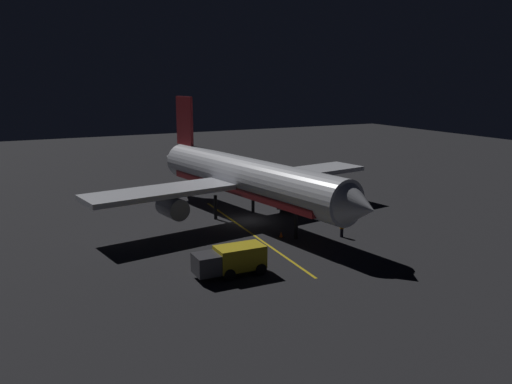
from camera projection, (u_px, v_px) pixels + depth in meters
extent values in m
cube|color=#252528|center=(248.00, 221.00, 55.43)|extent=(180.00, 180.00, 0.20)
cube|color=gold|center=(250.00, 232.00, 51.16)|extent=(1.83, 26.30, 0.01)
cylinder|color=silver|center=(247.00, 177.00, 54.41)|extent=(8.68, 29.20, 4.12)
cube|color=maroon|center=(247.00, 188.00, 54.65)|extent=(7.78, 24.88, 0.74)
cone|color=silver|center=(359.00, 207.00, 42.00)|extent=(4.51, 3.90, 4.04)
cone|color=silver|center=(175.00, 158.00, 67.30)|extent=(4.45, 5.47, 3.71)
cube|color=maroon|center=(185.00, 121.00, 63.97)|extent=(0.93, 3.61, 5.93)
cube|color=silver|center=(306.00, 172.00, 61.07)|extent=(15.25, 7.08, 0.50)
cylinder|color=slate|center=(308.00, 186.00, 60.00)|extent=(2.58, 3.49, 2.10)
cube|color=silver|center=(159.00, 192.00, 50.29)|extent=(15.25, 7.08, 0.50)
cylinder|color=slate|center=(172.00, 207.00, 50.07)|extent=(2.58, 3.49, 2.10)
cylinder|color=black|center=(296.00, 225.00, 48.84)|extent=(0.41, 0.41, 2.62)
cylinder|color=black|center=(253.00, 201.00, 58.48)|extent=(0.41, 0.41, 2.62)
cylinder|color=black|center=(216.00, 207.00, 55.64)|extent=(0.41, 0.41, 2.62)
cube|color=gold|center=(240.00, 257.00, 40.12)|extent=(3.74, 2.13, 1.78)
cube|color=#38383D|center=(206.00, 264.00, 38.96)|extent=(1.82, 2.01, 1.50)
cylinder|color=black|center=(224.00, 271.00, 39.75)|extent=(0.92, 2.32, 0.90)
cylinder|color=black|center=(255.00, 265.00, 40.87)|extent=(0.92, 2.32, 0.90)
cube|color=silver|center=(311.00, 199.00, 58.62)|extent=(4.57, 3.91, 2.03)
cube|color=#38383D|center=(285.00, 201.00, 58.90)|extent=(2.57, 2.64, 1.50)
cylinder|color=black|center=(298.00, 208.00, 58.95)|extent=(1.97, 2.44, 0.90)
cylinder|color=black|center=(324.00, 208.00, 58.73)|extent=(1.97, 2.44, 0.90)
cylinder|color=black|center=(342.00, 233.00, 49.56)|extent=(0.32, 0.32, 0.85)
cylinder|color=orange|center=(342.00, 225.00, 49.40)|extent=(0.40, 0.40, 0.65)
sphere|color=tan|center=(342.00, 221.00, 49.30)|extent=(0.24, 0.24, 0.24)
cone|color=#EA590F|center=(226.00, 255.00, 43.72)|extent=(0.36, 0.36, 0.55)
cube|color=black|center=(226.00, 258.00, 43.78)|extent=(0.50, 0.50, 0.03)
cone|color=#EA590F|center=(281.00, 234.00, 49.53)|extent=(0.36, 0.36, 0.55)
cube|color=black|center=(281.00, 237.00, 49.58)|extent=(0.50, 0.50, 0.03)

